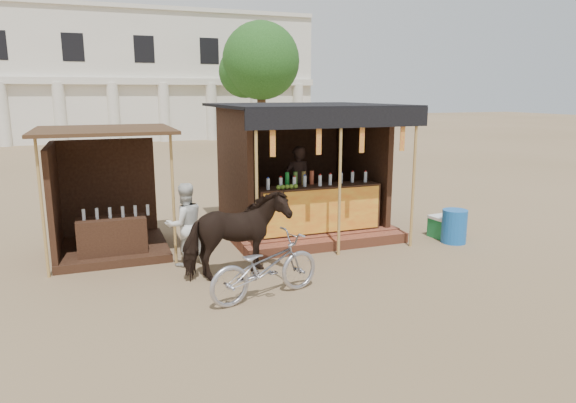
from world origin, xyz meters
The scene contains 11 objects.
ground centered at (0.00, 0.00, 0.00)m, with size 120.00×120.00×0.00m, color #846B4C.
main_stall centered at (1.00, 3.36, 1.02)m, with size 3.60×3.61×2.78m.
secondary_stall centered at (-3.17, 3.24, 0.85)m, with size 2.40×2.40×2.38m.
cow centered at (-1.11, 1.04, 0.72)m, with size 0.78×1.71×1.45m, color black.
motorbike centered at (-0.94, 0.07, 0.48)m, with size 0.64×1.84×0.96m, color #A1A0A9.
bystander centered at (-1.79, 2.00, 0.74)m, with size 0.72×0.56×1.48m, color silver.
blue_barrel centered at (3.58, 1.47, 0.34)m, with size 0.50×0.50×0.69m, color #1659AB.
red_crate centered at (3.92, 2.00, 0.14)m, with size 0.36×0.38×0.28m, color maroon.
cooler centered at (3.69, 1.91, 0.23)m, with size 0.69×0.51×0.46m.
background_building centered at (-2.00, 29.94, 3.98)m, with size 26.00×7.45×8.18m.
tree centered at (5.81, 22.14, 4.63)m, with size 4.50×4.40×7.00m.
Camera 1 is at (-3.16, -6.82, 3.01)m, focal length 32.00 mm.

